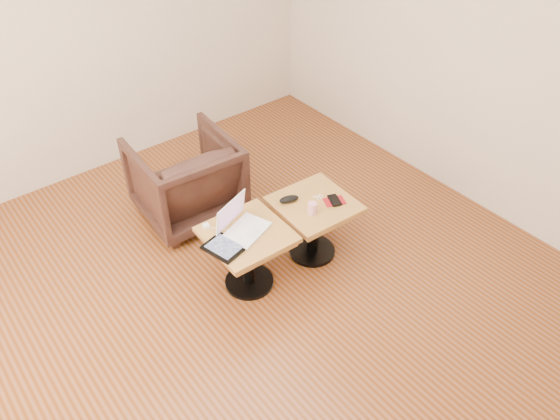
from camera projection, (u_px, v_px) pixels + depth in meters
room_shell at (230, 145)px, 2.75m from camera, size 4.52×4.52×2.71m
side_table_left at (247, 246)px, 3.62m from camera, size 0.54×0.54×0.47m
side_table_right at (314, 216)px, 3.87m from camera, size 0.55×0.55×0.47m
laptop at (241, 225)px, 3.54m from camera, size 0.36×0.33×0.22m
tablet at (224, 248)px, 3.43m from camera, size 0.24×0.28×0.02m
charging_adapter at (206, 226)px, 3.58m from camera, size 0.05×0.05×0.02m
glasses_case at (289, 199)px, 3.79m from camera, size 0.15×0.10×0.04m
striped_cup at (312, 208)px, 3.68m from camera, size 0.08×0.08×0.08m
earbuds_tangle at (319, 197)px, 3.83m from camera, size 0.07×0.05×0.01m
phone_on_sleeve at (334, 201)px, 3.80m from camera, size 0.17×0.14×0.02m
armchair at (186, 179)px, 4.23m from camera, size 0.78×0.80×0.68m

